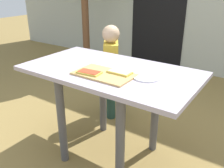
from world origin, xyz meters
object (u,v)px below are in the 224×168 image
object	(u,v)px
pizza_slice_near_left	(89,72)
child_left	(111,66)
dining_table	(110,85)
cutting_board	(104,74)
pizza_slice_far_right	(120,72)
plate_white_right	(147,77)

from	to	relation	value
pizza_slice_near_left	child_left	size ratio (longest dim) A/B	0.18
dining_table	cutting_board	bearing A→B (deg)	-72.47
cutting_board	pizza_slice_far_right	xyz separation A→B (m)	(0.08, 0.06, 0.01)
cutting_board	pizza_slice_near_left	size ratio (longest dim) A/B	2.39
dining_table	pizza_slice_far_right	bearing A→B (deg)	-25.99
dining_table	pizza_slice_near_left	world-z (taller)	pizza_slice_near_left
cutting_board	child_left	distance (m)	0.82
pizza_slice_near_left	pizza_slice_far_right	bearing A→B (deg)	35.64
plate_white_right	cutting_board	bearing A→B (deg)	-153.87
cutting_board	pizza_slice_near_left	distance (m)	0.10
cutting_board	pizza_slice_far_right	distance (m)	0.11
dining_table	plate_white_right	xyz separation A→B (m)	(0.30, 0.00, 0.13)
dining_table	cutting_board	xyz separation A→B (m)	(0.04, -0.12, 0.13)
cutting_board	child_left	xyz separation A→B (m)	(-0.41, 0.68, -0.21)
pizza_slice_far_right	plate_white_right	xyz separation A→B (m)	(0.17, 0.06, -0.02)
cutting_board	child_left	world-z (taller)	child_left
plate_white_right	pizza_slice_far_right	bearing A→B (deg)	-159.96
cutting_board	child_left	size ratio (longest dim) A/B	0.43
dining_table	plate_white_right	distance (m)	0.32
dining_table	pizza_slice_far_right	world-z (taller)	pizza_slice_far_right
pizza_slice_far_right	plate_white_right	distance (m)	0.18
pizza_slice_near_left	child_left	distance (m)	0.83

